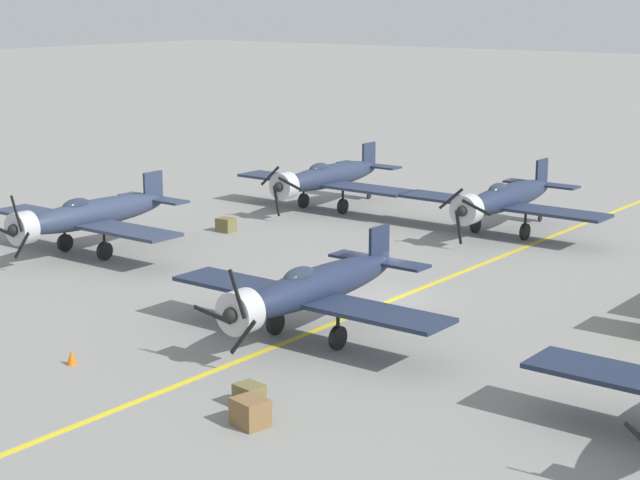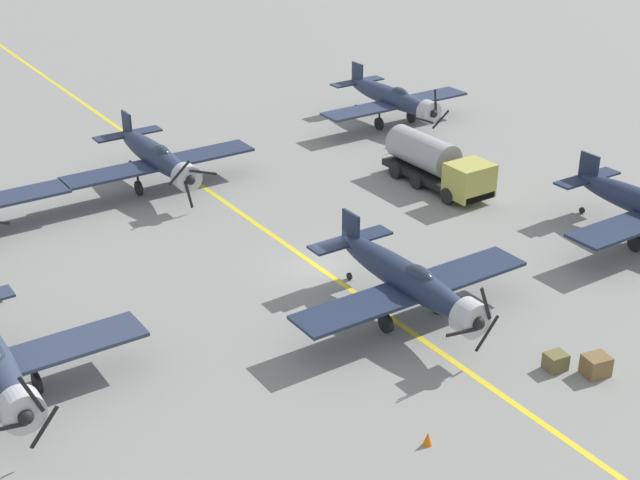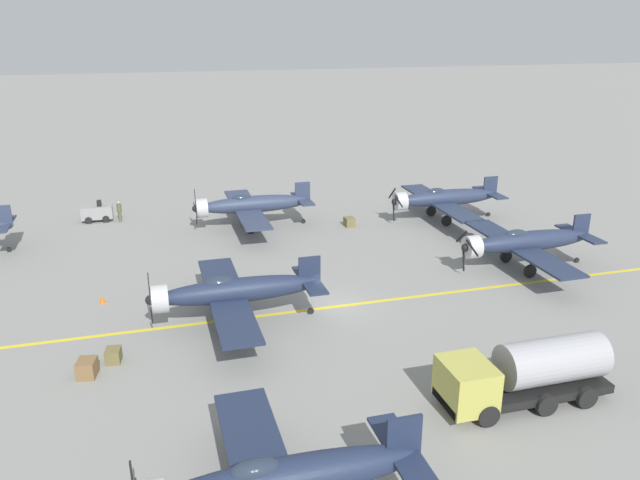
# 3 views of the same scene
# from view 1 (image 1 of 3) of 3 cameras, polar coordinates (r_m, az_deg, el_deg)

# --- Properties ---
(ground_plane) EXTENTS (400.00, 400.00, 0.00)m
(ground_plane) POSITION_cam_1_polar(r_m,az_deg,el_deg) (45.85, 3.61, -3.31)
(ground_plane) COLOR gray
(taxiway_stripe) EXTENTS (0.30, 160.00, 0.01)m
(taxiway_stripe) POSITION_cam_1_polar(r_m,az_deg,el_deg) (45.85, 3.61, -3.31)
(taxiway_stripe) COLOR yellow
(taxiway_stripe) RESTS_ON ground
(airplane_mid_center) EXTENTS (12.00, 9.98, 3.71)m
(airplane_mid_center) POSITION_cam_1_polar(r_m,az_deg,el_deg) (40.31, -0.45, -2.60)
(airplane_mid_center) COLOR #202A44
(airplane_mid_center) RESTS_ON ground
(airplane_near_right) EXTENTS (12.00, 9.98, 3.65)m
(airplane_near_right) POSITION_cam_1_polar(r_m,az_deg,el_deg) (65.01, 0.34, 3.36)
(airplane_near_right) COLOR #27314B
(airplane_near_right) RESTS_ON ground
(airplane_near_center) EXTENTS (12.00, 9.98, 3.65)m
(airplane_near_center) POSITION_cam_1_polar(r_m,az_deg,el_deg) (58.91, 9.79, 2.18)
(airplane_near_center) COLOR #232D47
(airplane_near_center) RESTS_ON ground
(airplane_mid_right) EXTENTS (12.00, 9.98, 3.71)m
(airplane_mid_right) POSITION_cam_1_polar(r_m,az_deg,el_deg) (54.93, -12.25, 1.30)
(airplane_mid_right) COLOR #2E3852
(airplane_mid_right) RESTS_ON ground
(supply_crate_by_tanker) EXTENTS (1.20, 1.07, 0.87)m
(supply_crate_by_tanker) POSITION_cam_1_polar(r_m,az_deg,el_deg) (32.91, -3.75, -9.16)
(supply_crate_by_tanker) COLOR brown
(supply_crate_by_tanker) RESTS_ON ground
(supply_crate_mid_lane) EXTENTS (0.95, 0.80, 0.77)m
(supply_crate_mid_lane) POSITION_cam_1_polar(r_m,az_deg,el_deg) (59.42, -5.04, 0.81)
(supply_crate_mid_lane) COLOR brown
(supply_crate_mid_lane) RESTS_ON ground
(supply_crate_outboard) EXTENTS (0.98, 0.85, 0.73)m
(supply_crate_outboard) POSITION_cam_1_polar(r_m,az_deg,el_deg) (34.43, -3.79, -8.26)
(supply_crate_outboard) COLOR brown
(supply_crate_outboard) RESTS_ON ground
(traffic_cone) EXTENTS (0.36, 0.36, 0.55)m
(traffic_cone) POSITION_cam_1_polar(r_m,az_deg,el_deg) (39.08, -13.11, -6.11)
(traffic_cone) COLOR orange
(traffic_cone) RESTS_ON ground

